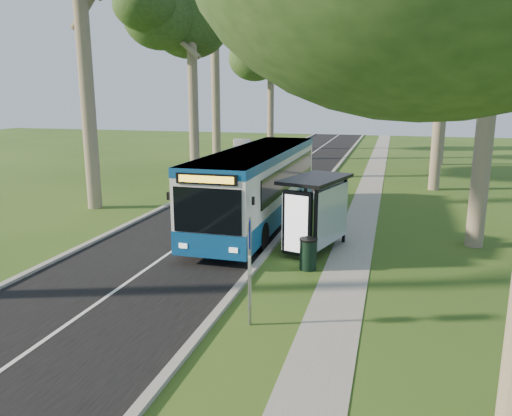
{
  "coord_description": "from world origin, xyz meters",
  "views": [
    {
      "loc": [
        4.28,
        -14.15,
        5.75
      ],
      "look_at": [
        -0.55,
        3.37,
        1.6
      ],
      "focal_mm": 35.0,
      "sensor_mm": 36.0,
      "label": 1
    }
  ],
  "objects": [
    {
      "name": "footpath",
      "position": [
        3.0,
        10.0,
        0.01
      ],
      "size": [
        1.5,
        100.0,
        0.02
      ],
      "primitive_type": "cube",
      "color": "gray",
      "rests_on": "ground"
    },
    {
      "name": "road",
      "position": [
        -3.5,
        10.0,
        0.01
      ],
      "size": [
        7.0,
        100.0,
        0.02
      ],
      "primitive_type": "cube",
      "color": "black",
      "rests_on": "ground"
    },
    {
      "name": "bus_shelter",
      "position": [
        1.72,
        3.55,
        1.95
      ],
      "size": [
        2.56,
        3.57,
        2.76
      ],
      "rotation": [
        0.0,
        0.0,
        -0.28
      ],
      "color": "black",
      "rests_on": "ground"
    },
    {
      "name": "ground",
      "position": [
        0.0,
        0.0,
        0.0
      ],
      "size": [
        120.0,
        120.0,
        0.0
      ],
      "primitive_type": "plane",
      "color": "#2A4B17",
      "rests_on": "ground"
    },
    {
      "name": "tree_east_d",
      "position": [
        8.0,
        30.0,
        10.34
      ],
      "size": [
        5.2,
        5.2,
        13.94
      ],
      "color": "#7A6B56",
      "rests_on": "ground"
    },
    {
      "name": "bus_stop_sign",
      "position": [
        1.0,
        -2.85,
        1.74
      ],
      "size": [
        0.15,
        0.39,
        2.82
      ],
      "rotation": [
        0.0,
        0.0,
        0.3
      ],
      "color": "gray",
      "rests_on": "ground"
    },
    {
      "name": "tree_west_e",
      "position": [
        -8.5,
        38.0,
        11.9
      ],
      "size": [
        5.2,
        5.2,
        16.07
      ],
      "color": "#7A6B56",
      "rests_on": "ground"
    },
    {
      "name": "litter_bin",
      "position": [
        1.73,
        1.65,
        0.54
      ],
      "size": [
        0.61,
        0.61,
        1.07
      ],
      "rotation": [
        0.0,
        0.0,
        0.41
      ],
      "color": "black",
      "rests_on": "ground"
    },
    {
      "name": "kerb_east",
      "position": [
        0.0,
        10.0,
        0.06
      ],
      "size": [
        0.25,
        100.0,
        0.12
      ],
      "primitive_type": "cube",
      "color": "#9E9B93",
      "rests_on": "ground"
    },
    {
      "name": "kerb_west",
      "position": [
        -7.0,
        10.0,
        0.06
      ],
      "size": [
        0.25,
        100.0,
        0.12
      ],
      "primitive_type": "cube",
      "color": "#9E9B93",
      "rests_on": "ground"
    },
    {
      "name": "tree_west_c",
      "position": [
        -9.0,
        18.0,
        11.32
      ],
      "size": [
        5.2,
        5.2,
        15.28
      ],
      "color": "#7A6B56",
      "rests_on": "ground"
    },
    {
      "name": "centre_line",
      "position": [
        -3.5,
        10.0,
        0.02
      ],
      "size": [
        0.12,
        100.0,
        0.0
      ],
      "primitive_type": "cube",
      "color": "white",
      "rests_on": "road"
    },
    {
      "name": "bus",
      "position": [
        -1.47,
        7.14,
        1.75
      ],
      "size": [
        2.77,
        12.79,
        3.39
      ],
      "rotation": [
        0.0,
        0.0,
        -0.01
      ],
      "color": "white",
      "rests_on": "ground"
    },
    {
      "name": "car_white",
      "position": [
        -8.49,
        19.3,
        0.73
      ],
      "size": [
        1.93,
        4.36,
        1.46
      ],
      "primitive_type": "imported",
      "rotation": [
        0.0,
        0.0,
        0.05
      ],
      "color": "silver",
      "rests_on": "ground"
    },
    {
      "name": "car_silver",
      "position": [
        -9.5,
        30.96,
        0.8
      ],
      "size": [
        3.12,
        5.17,
        1.61
      ],
      "primitive_type": "imported",
      "rotation": [
        0.0,
        0.0,
        0.31
      ],
      "color": "#AEB0B6",
      "rests_on": "ground"
    },
    {
      "name": "tree_east_c",
      "position": [
        6.8,
        18.0,
        10.52
      ],
      "size": [
        5.2,
        5.2,
        14.19
      ],
      "color": "#7A6B56",
      "rests_on": "ground"
    }
  ]
}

